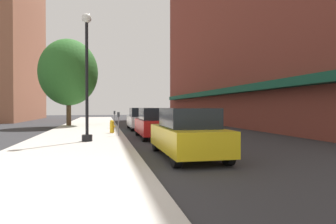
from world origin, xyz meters
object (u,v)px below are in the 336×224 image
(parking_meter_near, at_px, (114,117))
(parking_meter_far, at_px, (118,121))
(lamppost, at_px, (87,75))
(tree_near, at_px, (69,72))
(fire_hydrant, at_px, (112,126))
(car_red, at_px, (155,123))
(car_white, at_px, (141,119))
(car_yellow, at_px, (187,133))

(parking_meter_near, relative_size, parking_meter_far, 1.00)
(lamppost, relative_size, tree_near, 0.79)
(fire_hydrant, xyz_separation_m, parking_meter_far, (0.31, -1.82, 0.43))
(parking_meter_far, height_order, car_red, car_red)
(tree_near, distance_m, car_white, 8.29)
(lamppost, relative_size, parking_meter_far, 4.50)
(parking_meter_far, xyz_separation_m, car_white, (1.95, 5.77, -0.14))
(parking_meter_near, relative_size, car_red, 0.30)
(parking_meter_far, bearing_deg, tree_near, 110.18)
(tree_near, bearing_deg, car_red, -62.28)
(parking_meter_near, distance_m, car_red, 7.17)
(parking_meter_far, bearing_deg, car_yellow, -74.52)
(lamppost, height_order, parking_meter_near, lamppost)
(lamppost, relative_size, car_white, 1.37)
(parking_meter_far, bearing_deg, parking_meter_near, 90.00)
(car_white, bearing_deg, car_red, -89.42)
(parking_meter_near, height_order, car_white, car_white)
(fire_hydrant, distance_m, car_yellow, 9.15)
(lamppost, bearing_deg, fire_hydrant, 73.72)
(lamppost, relative_size, car_red, 1.37)
(lamppost, bearing_deg, car_yellow, -52.55)
(tree_near, relative_size, car_red, 1.74)
(fire_hydrant, xyz_separation_m, car_white, (2.26, 3.95, 0.29))
(tree_near, height_order, car_yellow, tree_near)
(lamppost, height_order, car_yellow, lamppost)
(fire_hydrant, height_order, car_yellow, car_yellow)
(fire_hydrant, xyz_separation_m, parking_meter_near, (0.31, 4.46, 0.43))
(car_yellow, bearing_deg, car_red, 91.98)
(lamppost, bearing_deg, parking_meter_far, 57.67)
(car_red, bearing_deg, car_white, 87.98)
(lamppost, distance_m, fire_hydrant, 5.21)
(fire_hydrant, distance_m, parking_meter_near, 4.49)
(parking_meter_near, height_order, car_red, car_red)
(lamppost, distance_m, parking_meter_far, 3.68)
(car_yellow, bearing_deg, parking_meter_far, 107.46)
(fire_hydrant, xyz_separation_m, car_red, (2.26, -2.44, 0.29))
(car_red, bearing_deg, car_yellow, -92.02)
(parking_meter_far, distance_m, car_red, 2.05)
(tree_near, bearing_deg, parking_meter_near, -46.71)
(tree_near, distance_m, car_yellow, 18.68)
(tree_near, bearing_deg, fire_hydrant, -67.70)
(parking_meter_near, xyz_separation_m, parking_meter_far, (0.00, -6.28, 0.00))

